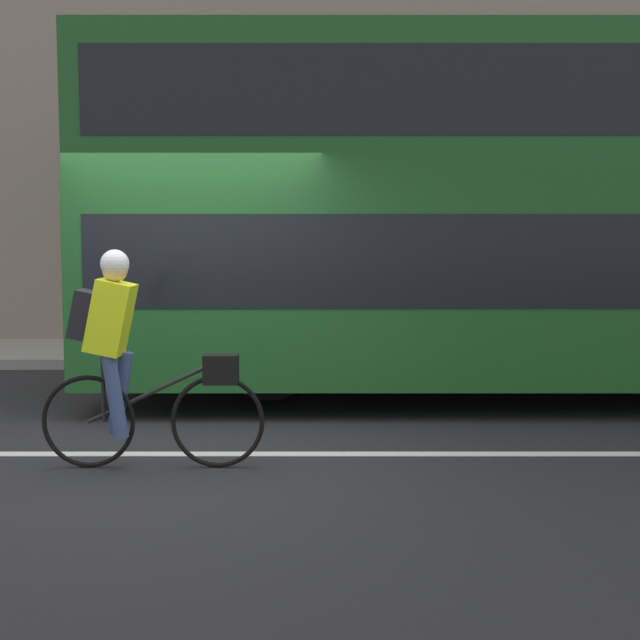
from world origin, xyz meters
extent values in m
plane|color=#232326|center=(0.00, 0.00, 0.00)|extent=(80.00, 80.00, 0.00)
cube|color=silver|center=(0.00, 0.05, 0.00)|extent=(50.00, 0.14, 0.01)
cube|color=gray|center=(0.00, 5.68, 0.07)|extent=(60.00, 2.33, 0.13)
cube|color=gray|center=(0.00, 6.99, 3.38)|extent=(60.00, 0.30, 6.75)
cylinder|color=black|center=(0.69, 2.48, 0.48)|extent=(0.96, 0.30, 0.96)
cube|color=#194C1E|center=(3.68, 2.48, 1.27)|extent=(9.63, 2.57, 1.97)
cube|color=black|center=(3.68, 2.48, 1.51)|extent=(9.25, 2.59, 0.87)
cube|color=#194C1E|center=(3.68, 2.48, 2.99)|extent=(9.63, 2.46, 1.46)
cube|color=black|center=(3.68, 2.48, 3.07)|extent=(9.25, 2.48, 0.82)
torus|color=black|center=(0.46, -0.36, 0.35)|extent=(0.71, 0.04, 0.71)
torus|color=black|center=(-0.51, -0.36, 0.35)|extent=(0.71, 0.04, 0.71)
cylinder|color=black|center=(-0.03, -0.36, 0.58)|extent=(0.99, 0.03, 0.48)
cylinder|color=black|center=(-0.40, -0.36, 0.61)|extent=(0.03, 0.03, 0.52)
cube|color=black|center=(0.49, -0.36, 0.75)|extent=(0.26, 0.16, 0.22)
cube|color=#D8EA19|center=(-0.33, -0.36, 1.14)|extent=(0.37, 0.32, 0.58)
cube|color=black|center=(-0.53, -0.36, 1.16)|extent=(0.21, 0.26, 0.38)
cylinder|color=#384C7A|center=(-0.29, -0.27, 0.56)|extent=(0.22, 0.11, 0.64)
cylinder|color=#384C7A|center=(-0.29, -0.45, 0.56)|extent=(0.20, 0.11, 0.64)
sphere|color=tan|center=(-0.29, -0.36, 1.50)|extent=(0.19, 0.19, 0.19)
sphere|color=silver|center=(-0.29, -0.36, 1.54)|extent=(0.21, 0.21, 0.21)
cylinder|color=#59595B|center=(3.11, 5.56, 1.41)|extent=(0.07, 0.07, 2.55)
cube|color=#1959B2|center=(3.11, 5.52, 2.46)|extent=(0.36, 0.02, 0.36)
camera|label=1|loc=(1.23, -6.96, 1.76)|focal=50.00mm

